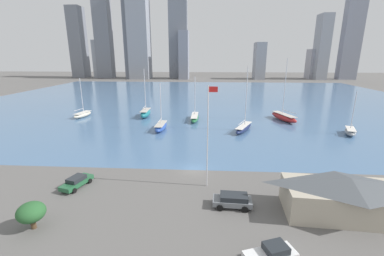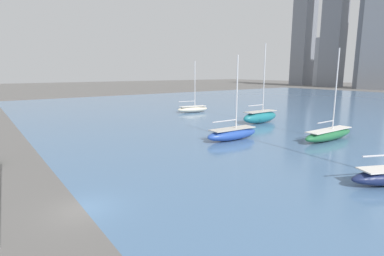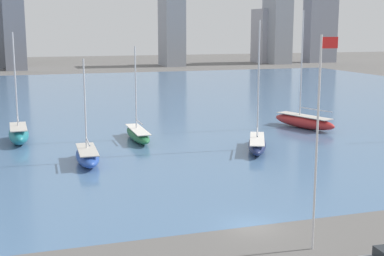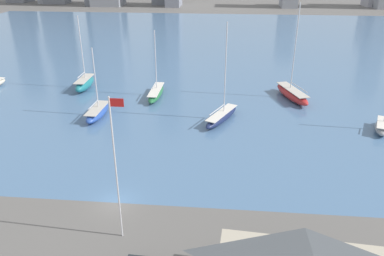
{
  "view_description": "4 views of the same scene",
  "coord_description": "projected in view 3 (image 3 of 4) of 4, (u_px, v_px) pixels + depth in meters",
  "views": [
    {
      "loc": [
        1.95,
        -37.13,
        17.44
      ],
      "look_at": [
        -0.91,
        10.31,
        4.0
      ],
      "focal_mm": 24.0,
      "sensor_mm": 36.0,
      "label": 1
    },
    {
      "loc": [
        19.24,
        -5.1,
        9.02
      ],
      "look_at": [
        -5.85,
        13.16,
        3.15
      ],
      "focal_mm": 28.0,
      "sensor_mm": 36.0,
      "label": 2
    },
    {
      "loc": [
        -15.58,
        -33.92,
        14.24
      ],
      "look_at": [
        0.79,
        16.85,
        4.28
      ],
      "focal_mm": 50.0,
      "sensor_mm": 36.0,
      "label": 3
    },
    {
      "loc": [
        11.1,
        -31.73,
        23.96
      ],
      "look_at": [
        7.21,
        10.16,
        4.37
      ],
      "focal_mm": 35.0,
      "sensor_mm": 36.0,
      "label": 4
    }
  ],
  "objects": [
    {
      "name": "ground_plane",
      "position": [
        252.0,
        226.0,
        39.05
      ],
      "size": [
        500.0,
        500.0,
        0.0
      ],
      "primitive_type": "plane",
      "color": "#605E5B"
    },
    {
      "name": "harbor_water",
      "position": [
        105.0,
        102.0,
        104.54
      ],
      "size": [
        180.0,
        140.0,
        0.0
      ],
      "color": "#4C7099",
      "rests_on": "ground_plane"
    },
    {
      "name": "flag_pole",
      "position": [
        318.0,
        138.0,
        33.7
      ],
      "size": [
        1.24,
        0.14,
        13.88
      ],
      "color": "silver",
      "rests_on": "ground_plane"
    },
    {
      "name": "sailboat_blue",
      "position": [
        87.0,
        156.0,
        56.96
      ],
      "size": [
        2.64,
        8.27,
        11.14
      ],
      "rotation": [
        0.0,
        0.0,
        -0.03
      ],
      "color": "#284CA8",
      "rests_on": "harbor_water"
    },
    {
      "name": "sailboat_navy",
      "position": [
        257.0,
        143.0,
        63.28
      ],
      "size": [
        6.05,
        10.0,
        15.19
      ],
      "rotation": [
        0.0,
        0.0,
        -0.43
      ],
      "color": "#19234C",
      "rests_on": "harbor_water"
    },
    {
      "name": "sailboat_green",
      "position": [
        138.0,
        134.0,
        68.9
      ],
      "size": [
        2.18,
        10.26,
        12.0
      ],
      "rotation": [
        0.0,
        0.0,
        -0.01
      ],
      "color": "#236B3D",
      "rests_on": "harbor_water"
    },
    {
      "name": "sailboat_red",
      "position": [
        304.0,
        121.0,
        77.36
      ],
      "size": [
        5.88,
        11.17,
        16.76
      ],
      "rotation": [
        0.0,
        0.0,
        0.33
      ],
      "color": "#B72828",
      "rests_on": "harbor_water"
    },
    {
      "name": "sailboat_teal",
      "position": [
        19.0,
        134.0,
        67.33
      ],
      "size": [
        2.62,
        8.29,
        13.8
      ],
      "rotation": [
        0.0,
        0.0,
        0.02
      ],
      "color": "#1E757F",
      "rests_on": "harbor_water"
    }
  ]
}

